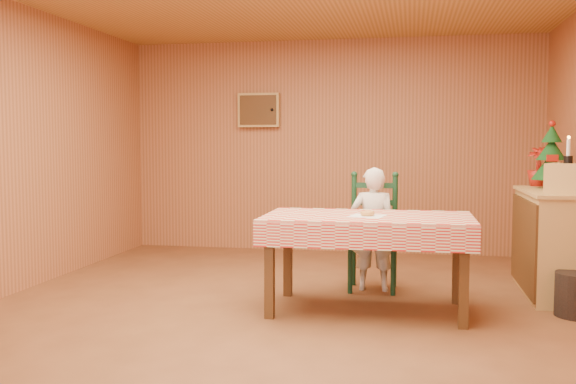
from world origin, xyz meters
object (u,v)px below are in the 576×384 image
(ladder_chair, at_px, (373,235))
(dining_table, at_px, (368,226))
(shelf_unit, at_px, (553,243))
(christmas_tree, at_px, (551,158))
(crate, at_px, (567,179))
(seated_child, at_px, (373,229))

(ladder_chair, bearing_deg, dining_table, -90.00)
(shelf_unit, height_order, christmas_tree, christmas_tree)
(dining_table, relative_size, shelf_unit, 1.34)
(shelf_unit, xyz_separation_m, crate, (0.01, -0.40, 0.59))
(seated_child, height_order, christmas_tree, christmas_tree)
(seated_child, xyz_separation_m, shelf_unit, (1.58, 0.12, -0.10))
(ladder_chair, height_order, crate, crate)
(dining_table, bearing_deg, christmas_tree, 34.78)
(ladder_chair, xyz_separation_m, christmas_tree, (1.59, 0.31, 0.71))
(dining_table, xyz_separation_m, shelf_unit, (1.58, 0.85, -0.22))
(seated_child, distance_m, shelf_unit, 1.58)
(shelf_unit, relative_size, crate, 4.13)
(crate, bearing_deg, christmas_tree, 90.00)
(dining_table, distance_m, ladder_chair, 0.81)
(dining_table, distance_m, christmas_tree, 2.00)
(shelf_unit, height_order, crate, crate)
(crate, bearing_deg, shelf_unit, 91.23)
(shelf_unit, bearing_deg, ladder_chair, -177.66)
(dining_table, xyz_separation_m, crate, (1.59, 0.45, 0.37))
(crate, bearing_deg, dining_table, -164.11)
(shelf_unit, bearing_deg, dining_table, -151.64)
(seated_child, relative_size, christmas_tree, 1.81)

